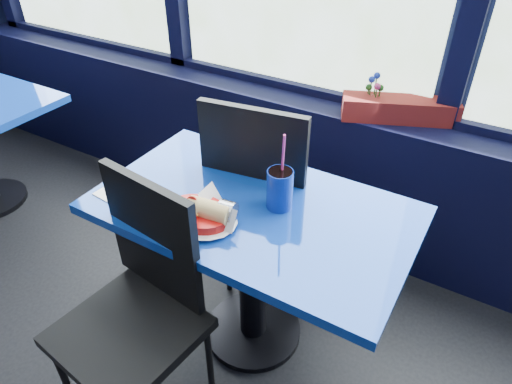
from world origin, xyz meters
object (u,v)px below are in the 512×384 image
Objects in this scene: chair_near_back at (272,189)px; food_basket at (200,213)px; near_table at (253,242)px; flower_vase at (372,104)px; planter_box at (399,109)px; ketchup_bottle at (283,155)px; soda_cup at (280,188)px; chair_near_front at (139,297)px.

food_basket is (-0.03, -0.48, 0.18)m from chair_near_back.
chair_near_back is at bearing 105.78° from near_table.
food_basket reaches higher than near_table.
food_basket is at bearing -104.70° from flower_vase.
near_table is at bearing -130.28° from planter_box.
ketchup_bottle is 0.58× the size of soda_cup.
near_table is 6.27× the size of ketchup_bottle.
chair_near_front is 1.83× the size of planter_box.
near_table is 0.37m from ketchup_bottle.
chair_near_front reaches higher than ketchup_bottle.
chair_near_front is at bearing -113.70° from near_table.
planter_box is (0.37, 0.57, 0.25)m from chair_near_back.
planter_box is 0.13m from flower_vase.
flower_vase is 0.65× the size of soda_cup.
planter_box is 1.13m from food_basket.
chair_near_back is (-0.09, 0.31, 0.04)m from near_table.
soda_cup is at bearing -64.39° from ketchup_bottle.
food_basket is 0.30m from soda_cup.
food_basket is 1.60× the size of ketchup_bottle.
food_basket is (-0.11, -0.17, 0.22)m from near_table.
chair_near_front is 1.44m from planter_box.
soda_cup reaches higher than planter_box.
flower_vase reaches higher than near_table.
flower_vase is at bearing -122.78° from chair_near_back.
chair_near_front is at bearing -132.38° from planter_box.
planter_box is at bearing 76.99° from soda_cup.
flower_vase reaches higher than chair_near_front.
near_table is 0.49m from chair_near_front.
planter_box is 2.79× the size of ketchup_bottle.
planter_box is at bearing 87.36° from food_basket.
chair_near_front is 1.37m from flower_vase.
near_table is at bearing -87.12° from ketchup_bottle.
soda_cup is (0.10, -0.21, -0.00)m from ketchup_bottle.
soda_cup is (0.09, 0.05, 0.26)m from near_table.
food_basket is at bearing 78.31° from chair_near_back.
ketchup_bottle is (-0.01, 0.26, 0.27)m from near_table.
ketchup_bottle is (-0.17, -0.59, -0.03)m from flower_vase.
soda_cup reaches higher than near_table.
chair_near_back is 3.20× the size of soda_cup.
flower_vase is (-0.13, -0.03, 0.01)m from planter_box.
chair_near_front is at bearing -105.13° from flower_vase.
soda_cup is at bearing 66.96° from chair_near_front.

